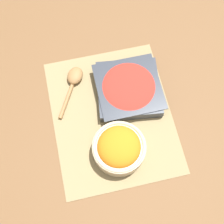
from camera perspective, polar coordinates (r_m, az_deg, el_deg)
name	(u,v)px	position (r m, az deg, el deg)	size (l,w,h in m)	color
ground_plane	(112,116)	(1.01, 0.00, -0.70)	(3.00, 3.00, 0.00)	brown
placemat	(112,116)	(1.00, 0.00, -0.66)	(0.47, 0.38, 0.00)	#937F56
tomato_bowl	(129,88)	(1.01, 3.05, 4.38)	(0.22, 0.22, 0.05)	#333842
carrot_bowl	(119,148)	(0.93, 1.28, -6.58)	(0.16, 0.16, 0.09)	#C6B28E
wooden_spoon	(74,80)	(1.05, -7.03, 5.86)	(0.18, 0.12, 0.03)	#9E7042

